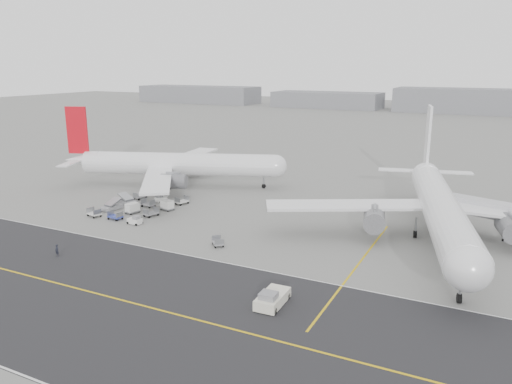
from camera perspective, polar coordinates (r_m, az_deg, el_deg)
The scene contains 10 objects.
ground at distance 80.98m, azimuth -10.58°, elevation -5.91°, with size 700.00×700.00×0.00m, color gray.
taxiway at distance 65.36m, azimuth -16.58°, elevation -11.37°, with size 220.00×59.00×0.03m.
horizon_buildings at distance 321.89m, azimuth 23.63°, elevation 8.26°, with size 520.00×28.00×28.00m, color slate, non-canonical shape.
airliner_a at distance 117.81m, azimuth -9.40°, elevation 3.20°, with size 50.71×49.82×18.30m.
airliner_b at distance 85.15m, azimuth 20.24°, elevation -1.54°, with size 55.07×56.32×19.75m.
pushback_tug at distance 60.39m, azimuth 1.84°, elevation -12.07°, with size 2.81×7.28×2.07m.
jet_bridge at distance 91.66m, azimuth 23.48°, elevation -1.66°, with size 16.42×7.66×6.17m.
gse_cluster at distance 100.59m, azimuth -13.25°, elevation -2.02°, with size 17.73×21.82×2.05m, color gray, non-canonical shape.
stray_dolly at distance 79.29m, azimuth -4.38°, elevation -6.14°, with size 1.45×2.36×1.45m, color silver, non-canonical shape.
ground_crew_a at distance 80.24m, azimuth -21.80°, elevation -6.22°, with size 0.68×0.44×1.86m, color black.
Camera 1 is at (46.43, -60.27, 27.76)m, focal length 35.00 mm.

